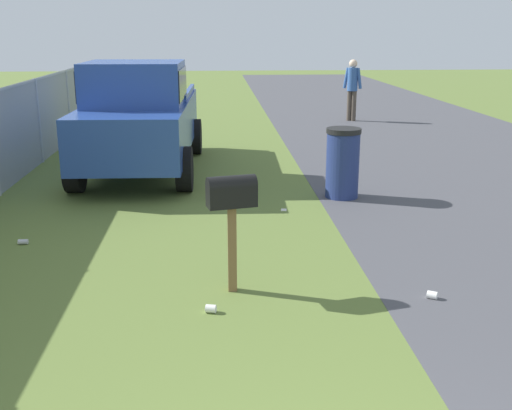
{
  "coord_description": "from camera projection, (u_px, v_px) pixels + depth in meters",
  "views": [
    {
      "loc": [
        -1.39,
        0.75,
        2.65
      ],
      "look_at": [
        3.89,
        0.4,
        1.14
      ],
      "focal_mm": 43.55,
      "sensor_mm": 36.0,
      "label": 1
    }
  ],
  "objects": [
    {
      "name": "litter_can_near_hydrant",
      "position": [
        23.0,
        242.0,
        7.9
      ],
      "size": [
        0.07,
        0.12,
        0.07
      ],
      "primitive_type": "cylinder",
      "rotation": [
        0.0,
        1.57,
        1.57
      ],
      "color": "silver",
      "rests_on": "ground"
    },
    {
      "name": "litter_cup_midfield_b",
      "position": [
        432.0,
        295.0,
        6.3
      ],
      "size": [
        0.12,
        0.13,
        0.08
      ],
      "primitive_type": "cylinder",
      "rotation": [
        0.0,
        1.57,
        4.16
      ],
      "color": "white",
      "rests_on": "ground"
    },
    {
      "name": "pedestrian",
      "position": [
        352.0,
        85.0,
        18.21
      ],
      "size": [
        0.3,
        0.52,
        1.78
      ],
      "rotation": [
        0.0,
        0.0,
        5.74
      ],
      "color": "#4C4238",
      "rests_on": "ground"
    },
    {
      "name": "mailbox",
      "position": [
        232.0,
        200.0,
        6.25
      ],
      "size": [
        0.31,
        0.53,
        1.24
      ],
      "rotation": [
        0.0,
        0.0,
        0.24
      ],
      "color": "brown",
      "rests_on": "ground"
    },
    {
      "name": "pickup_truck",
      "position": [
        140.0,
        115.0,
        11.56
      ],
      "size": [
        4.98,
        2.19,
        2.09
      ],
      "rotation": [
        0.0,
        0.0,
        3.12
      ],
      "color": "#284793",
      "rests_on": "ground"
    },
    {
      "name": "litter_cup_midfield_a",
      "position": [
        211.0,
        309.0,
        6.0
      ],
      "size": [
        0.1,
        0.12,
        0.08
      ],
      "primitive_type": "cylinder",
      "rotation": [
        0.0,
        1.57,
        4.48
      ],
      "color": "white",
      "rests_on": "ground"
    },
    {
      "name": "litter_wrapper_far_scatter",
      "position": [
        284.0,
        210.0,
        9.4
      ],
      "size": [
        0.13,
        0.1,
        0.01
      ],
      "primitive_type": "cube",
      "rotation": [
        0.0,
        0.0,
        3.03
      ],
      "color": "silver",
      "rests_on": "ground"
    },
    {
      "name": "fence_section",
      "position": [
        18.0,
        128.0,
        11.24
      ],
      "size": [
        18.78,
        0.07,
        1.7
      ],
      "color": "#9EA3A8",
      "rests_on": "ground"
    },
    {
      "name": "trash_bin",
      "position": [
        343.0,
        163.0,
        9.96
      ],
      "size": [
        0.55,
        0.55,
        1.13
      ],
      "color": "navy",
      "rests_on": "ground"
    }
  ]
}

